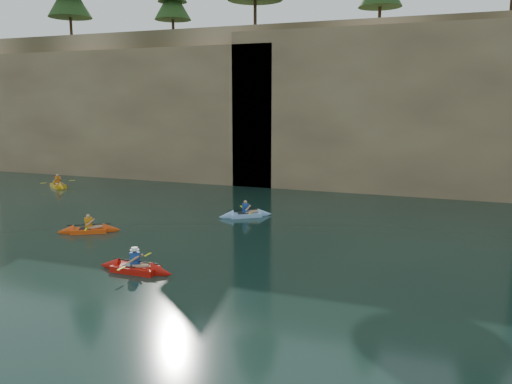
% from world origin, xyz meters
% --- Properties ---
extents(ground, '(160.00, 160.00, 0.00)m').
position_xyz_m(ground, '(0.00, 0.00, 0.00)').
color(ground, black).
rests_on(ground, ground).
extents(cliff, '(70.00, 16.00, 12.00)m').
position_xyz_m(cliff, '(0.00, 30.00, 6.00)').
color(cliff, tan).
rests_on(cliff, ground).
extents(cliff_slab_west, '(26.00, 2.40, 10.56)m').
position_xyz_m(cliff_slab_west, '(-20.00, 22.60, 5.28)').
color(cliff_slab_west, '#98815C').
rests_on(cliff_slab_west, ground).
extents(cliff_slab_center, '(24.00, 2.40, 11.40)m').
position_xyz_m(cliff_slab_center, '(2.00, 22.60, 5.70)').
color(cliff_slab_center, '#98815C').
rests_on(cliff_slab_center, ground).
extents(sea_cave_west, '(4.50, 1.00, 4.00)m').
position_xyz_m(sea_cave_west, '(-18.00, 21.95, 2.00)').
color(sea_cave_west, black).
rests_on(sea_cave_west, ground).
extents(sea_cave_center, '(3.50, 1.00, 3.20)m').
position_xyz_m(sea_cave_center, '(-4.00, 21.95, 1.60)').
color(sea_cave_center, black).
rests_on(sea_cave_center, ground).
extents(main_kayaker, '(3.10, 2.13, 1.15)m').
position_xyz_m(main_kayaker, '(-6.00, 2.65, 0.15)').
color(main_kayaker, red).
rests_on(main_kayaker, ground).
extents(kayaker_orange, '(2.90, 2.09, 1.13)m').
position_xyz_m(kayaker_orange, '(-11.25, 6.65, 0.14)').
color(kayaker_orange, '#EB480E').
rests_on(kayaker_orange, ground).
extents(kayaker_yellow, '(2.89, 2.33, 1.23)m').
position_xyz_m(kayaker_yellow, '(-21.72, 16.39, 0.15)').
color(kayaker_yellow, gold).
rests_on(kayaker_yellow, ground).
extents(kayaker_ltblue_mid, '(2.82, 2.32, 1.13)m').
position_xyz_m(kayaker_ltblue_mid, '(-5.42, 12.29, 0.14)').
color(kayaker_ltblue_mid, '#98C5FF').
rests_on(kayaker_ltblue_mid, ground).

